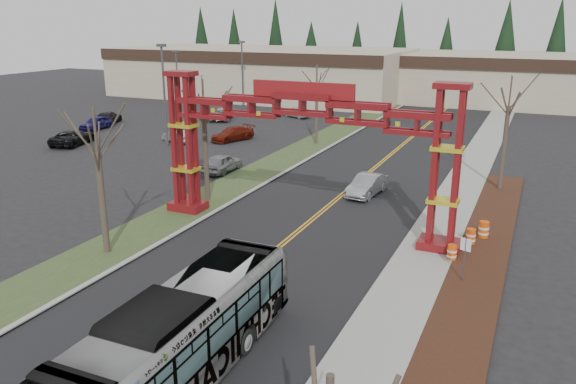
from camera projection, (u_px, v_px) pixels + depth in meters
The scene contains 33 objects.
road at pixel (341, 196), 39.32m from camera, with size 12.00×110.00×0.02m, color black.
lane_line_left at pixel (339, 196), 39.36m from camera, with size 0.12×100.00×0.01m, color gold.
lane_line_right at pixel (342, 196), 39.27m from camera, with size 0.12×100.00×0.01m, color gold.
curb_right at pixel (429, 207), 36.87m from camera, with size 0.30×110.00×0.15m, color #9E9F9A.
sidewalk_right at pixel (452, 210), 36.30m from camera, with size 2.60×110.00×0.14m, color gray.
landscape_strip at pixel (459, 330), 22.22m from camera, with size 2.60×50.00×0.12m, color black.
grass_median at pixel (241, 183), 42.46m from camera, with size 4.00×110.00×0.08m, color #2C4221.
curb_left at pixel (262, 185), 41.72m from camera, with size 0.30×110.00×0.15m, color #9E9F9A.
gateway_arch at pixel (302, 129), 31.47m from camera, with size 18.20×1.60×8.90m.
retail_building_west at pixel (262, 72), 90.94m from camera, with size 46.00×22.30×7.50m.
retail_building_east at pixel (530, 79), 82.20m from camera, with size 38.00×20.30×7.00m.
conifer_treeline at pixel (473, 53), 95.66m from camera, with size 116.10×5.60×13.00m.
transit_bus at pixel (180, 338), 18.76m from camera, with size 2.76×11.78×3.28m, color #B8BCC1.
silver_sedan at pixel (367, 185), 39.41m from camera, with size 1.53×4.39×1.45m, color #A5A8AD.
parked_car_near_a at pixel (222, 163), 45.45m from camera, with size 1.79×4.44×1.51m, color #94979B.
parked_car_near_b at pixel (177, 136), 56.56m from camera, with size 1.29×3.71×1.22m, color #B9B9B9.
parked_car_near_c at pixel (73, 137), 55.38m from camera, with size 2.49×5.39×1.50m, color black.
parked_car_mid_a at pixel (232, 134), 57.32m from camera, with size 1.97×4.85×1.41m, color maroon.
parked_car_mid_b at pixel (96, 123), 63.11m from camera, with size 1.75×4.34×1.48m, color navy.
parked_car_far_a at pixel (296, 112), 70.98m from camera, with size 1.41×4.05×1.33m, color #95969B.
parked_car_far_b at pixel (222, 114), 69.32m from camera, with size 2.47×5.36×1.49m, color silver.
parked_car_far_c at pixel (108, 118), 66.67m from camera, with size 2.04×5.02×1.46m, color black.
bare_tree_median_near at pixel (97, 153), 28.19m from camera, with size 3.42×3.42×7.73m.
bare_tree_median_mid at pixel (204, 114), 36.69m from camera, with size 3.33×3.33×8.20m.
bare_tree_median_far at pixel (317, 85), 54.27m from camera, with size 2.93×2.93×7.76m.
bare_tree_right_far at pixel (509, 107), 39.09m from camera, with size 3.16×3.16×8.17m.
light_pole_near at pixel (164, 88), 53.33m from camera, with size 0.84×0.42×9.71m.
light_pole_mid at pixel (177, 80), 68.16m from camera, with size 0.73×0.36×8.38m.
light_pole_far at pixel (242, 71), 74.62m from camera, with size 0.80×0.40×9.21m.
street_sign at pixel (465, 251), 25.92m from camera, with size 0.49×0.20×2.23m.
barrel_south at pixel (452, 253), 28.60m from camera, with size 0.48×0.48×0.90m.
barrel_mid at pixel (471, 237), 30.63m from camera, with size 0.52×0.52×0.96m.
barrel_north at pixel (484, 230), 31.49m from camera, with size 0.56×0.56×1.04m.
Camera 1 is at (12.11, -10.68, 11.83)m, focal length 35.00 mm.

